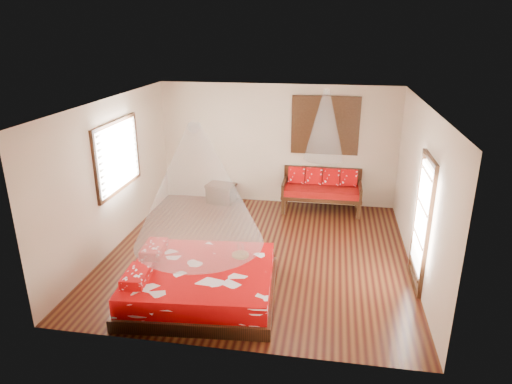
% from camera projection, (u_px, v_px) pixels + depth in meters
% --- Properties ---
extents(room, '(5.54, 5.54, 2.84)m').
position_uv_depth(room, '(258.00, 182.00, 8.07)').
color(room, black).
rests_on(room, ground).
extents(bed, '(2.42, 2.22, 0.65)m').
position_uv_depth(bed, '(200.00, 282.00, 7.08)').
color(bed, black).
rests_on(bed, floor).
extents(daybed, '(1.78, 0.79, 0.94)m').
position_uv_depth(daybed, '(322.00, 188.00, 10.41)').
color(daybed, black).
rests_on(daybed, floor).
extents(storage_chest, '(0.73, 0.59, 0.46)m').
position_uv_depth(storage_chest, '(221.00, 193.00, 10.94)').
color(storage_chest, black).
rests_on(storage_chest, floor).
extents(shutter_panel, '(1.52, 0.06, 1.32)m').
position_uv_depth(shutter_panel, '(325.00, 126.00, 10.25)').
color(shutter_panel, black).
rests_on(shutter_panel, wall_back).
extents(window_left, '(0.10, 1.74, 1.34)m').
position_uv_depth(window_left, '(118.00, 156.00, 8.58)').
color(window_left, black).
rests_on(window_left, wall_left).
extents(glazed_door, '(0.08, 1.02, 2.16)m').
position_uv_depth(glazed_door, '(422.00, 223.00, 7.20)').
color(glazed_door, black).
rests_on(glazed_door, floor).
extents(wine_tray, '(0.28, 0.28, 0.22)m').
position_uv_depth(wine_tray, '(240.00, 252.00, 7.36)').
color(wine_tray, brown).
rests_on(wine_tray, bed).
extents(mosquito_net_main, '(1.93, 1.93, 1.80)m').
position_uv_depth(mosquito_net_main, '(197.00, 185.00, 6.53)').
color(mosquito_net_main, white).
rests_on(mosquito_net_main, ceiling).
extents(mosquito_net_daybed, '(0.87, 0.87, 1.50)m').
position_uv_depth(mosquito_net_daybed, '(325.00, 125.00, 9.78)').
color(mosquito_net_daybed, white).
rests_on(mosquito_net_daybed, ceiling).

